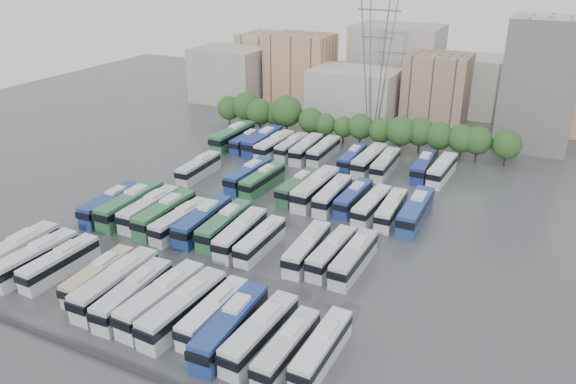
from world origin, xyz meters
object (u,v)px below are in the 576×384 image
at_px(bus_r0_s4, 99,275).
at_px(bus_r1_s8, 260,240).
at_px(bus_r1_s1, 131,205).
at_px(bus_r3_s1, 247,141).
at_px(bus_r2_s13, 416,211).
at_px(bus_r3_s2, 263,141).
at_px(bus_r1_s6, 225,225).
at_px(bus_r1_s2, 150,208).
at_px(bus_r0_s1, 35,258).
at_px(bus_r0_s13, 322,348).
at_px(bus_r3_s10, 385,164).
at_px(bus_r1_s7, 241,233).
at_px(bus_r1_s0, 111,204).
at_px(bus_r1_s12, 354,258).
at_px(apartment_tower, 540,84).
at_px(bus_r1_s4, 181,221).
at_px(bus_r3_s8, 352,158).
at_px(bus_r0_s10, 230,326).
at_px(bus_r0_s6, 134,294).
at_px(bus_r0_s2, 60,263).
at_px(bus_r1_s10, 307,248).
at_px(bus_r3_s12, 423,166).
at_px(bus_r0_s5, 116,283).
at_px(bus_r2_s10, 353,198).
at_px(bus_r2_s7, 298,186).
at_px(bus_r3_s13, 442,169).
at_px(bus_r1_s3, 165,213).
at_px(bus_r3_s6, 324,150).
at_px(bus_r0_s0, 14,254).
at_px(bus_r0_s7, 162,298).
at_px(bus_r1_s5, 203,220).
at_px(bus_r0_s11, 260,333).
at_px(bus_r2_s12, 391,209).
at_px(bus_r3_s9, 369,160).
at_px(bus_r1_s11, 332,252).
at_px(bus_r0_s9, 214,312).
at_px(bus_r2_s1, 199,168).
at_px(bus_r0_s12, 287,347).
at_px(bus_r3_s4, 292,146).
at_px(bus_r3_s0, 233,136).
at_px(bus_r3_s5, 306,149).
at_px(bus_r0_s8, 184,308).
at_px(bus_r2_s5, 263,180).
at_px(electricity_pylon, 377,49).
at_px(bus_r3_s3, 275,145).
at_px(bus_r2_s4, 249,175).

distance_m(bus_r0_s4, bus_r1_s8, 21.16).
bearing_deg(bus_r1_s1, bus_r3_s1, 89.05).
height_order(bus_r2_s13, bus_r3_s2, bus_r3_s2).
bearing_deg(bus_r1_s6, bus_r1_s2, 179.96).
xyz_separation_m(bus_r0_s1, bus_r0_s13, (39.61, 0.23, -0.17)).
bearing_deg(bus_r3_s10, bus_r1_s7, -106.75).
bearing_deg(bus_r2_s13, bus_r1_s0, -158.01).
relative_size(bus_r1_s12, bus_r3_s1, 1.09).
xyz_separation_m(apartment_tower, bus_r1_s12, (-15.92, -63.53, -11.19)).
xyz_separation_m(bus_r1_s4, bus_r3_s8, (13.03, 36.29, -0.11)).
bearing_deg(bus_r0_s10, bus_r1_s1, 145.29).
bearing_deg(bus_r1_s8, bus_r0_s6, -110.31).
height_order(bus_r0_s2, bus_r1_s10, bus_r1_s10).
bearing_deg(bus_r0_s6, bus_r3_s2, 100.49).
bearing_deg(bus_r3_s12, bus_r0_s5, -115.43).
relative_size(bus_r1_s0, bus_r2_s10, 1.07).
height_order(bus_r1_s7, bus_r3_s12, bus_r1_s7).
bearing_deg(bus_r2_s7, bus_r3_s13, 45.63).
relative_size(bus_r1_s0, bus_r1_s3, 0.96).
relative_size(bus_r2_s10, bus_r3_s6, 0.96).
xyz_separation_m(bus_r0_s0, bus_r0_s7, (23.32, 0.38, -0.07)).
distance_m(bus_r1_s5, bus_r3_s6, 36.47).
bearing_deg(bus_r1_s5, bus_r0_s11, -46.17).
relative_size(bus_r1_s0, bus_r2_s12, 1.08).
distance_m(bus_r1_s7, bus_r3_s9, 36.19).
relative_size(bus_r1_s10, bus_r1_s11, 1.03).
distance_m(bus_r0_s9, bus_r2_s1, 44.31).
bearing_deg(bus_r1_s12, bus_r0_s12, -89.36).
xyz_separation_m(bus_r2_s1, bus_r3_s4, (9.71, 18.33, -0.07)).
height_order(bus_r0_s10, bus_r1_s5, bus_r0_s10).
bearing_deg(bus_r0_s7, bus_r3_s9, 85.52).
bearing_deg(bus_r1_s11, bus_r3_s0, 138.02).
bearing_deg(bus_r1_s6, bus_r1_s10, -5.80).
height_order(bus_r1_s11, bus_r3_s8, bus_r1_s11).
bearing_deg(bus_r3_s5, bus_r0_s8, -81.93).
distance_m(bus_r0_s10, bus_r1_s3, 29.71).
xyz_separation_m(apartment_tower, bus_r1_s7, (-32.34, -64.20, -11.17)).
height_order(bus_r1_s8, bus_r1_s11, bus_r1_s11).
xyz_separation_m(bus_r0_s7, bus_r2_s5, (-6.89, 36.30, -0.18)).
relative_size(bus_r0_s0, bus_r1_s12, 1.13).
xyz_separation_m(bus_r0_s2, bus_r2_s5, (9.79, 35.39, 0.03)).
bearing_deg(bus_r3_s2, bus_r0_s5, -80.27).
relative_size(electricity_pylon, bus_r2_s1, 2.92).
xyz_separation_m(bus_r2_s13, bus_r3_s4, (-30.09, 19.27, -0.28)).
height_order(bus_r1_s5, bus_r2_s10, bus_r1_s5).
xyz_separation_m(bus_r1_s1, bus_r3_s3, (6.63, 35.11, -0.13)).
bearing_deg(bus_r1_s11, bus_r1_s8, -171.27).
bearing_deg(bus_r1_s1, bus_r3_s13, 41.74).
bearing_deg(bus_r1_s6, bus_r2_s4, 107.54).
height_order(bus_r0_s7, bus_r3_s1, bus_r0_s7).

